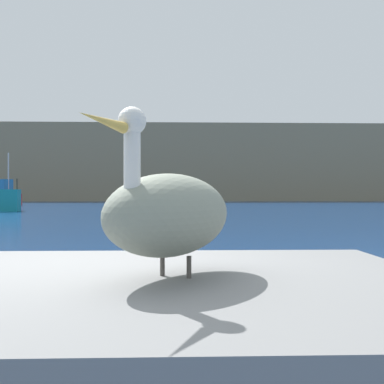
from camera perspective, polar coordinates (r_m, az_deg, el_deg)
The scene contains 5 objects.
ground_plane at distance 4.20m, azimuth -13.69°, elevation -17.70°, with size 260.00×260.00×0.00m, color navy.
hillside_backdrop at distance 67.60m, azimuth -2.66°, elevation 3.23°, with size 140.00×11.03×9.98m, color #7F755B.
pier_dock at distance 3.12m, azimuth -2.48°, elevation -16.79°, with size 3.34×2.84×0.75m, color gray.
pelican at distance 2.98m, azimuth -2.58°, elevation -2.48°, with size 1.05×1.39×0.98m.
mooring_buoy at distance 18.46m, azimuth -0.06°, elevation -2.67°, with size 0.79×0.79×0.79m, color yellow.
Camera 1 is at (0.81, -3.92, 1.28)m, focal length 46.06 mm.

